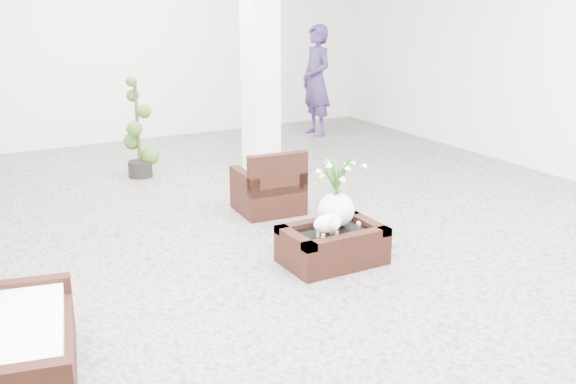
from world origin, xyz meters
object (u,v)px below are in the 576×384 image
loveseat (20,336)px  armchair (268,180)px  coffee_table (332,247)px  topiary (138,128)px

loveseat → armchair: bearing=-40.0°
coffee_table → topiary: size_ratio=0.68×
coffee_table → loveseat: size_ratio=0.68×
armchair → loveseat: size_ratio=0.55×
armchair → topiary: 2.28m
armchair → topiary: bearing=-64.2°
coffee_table → armchair: 1.65m
armchair → topiary: topiary is taller
coffee_table → armchair: armchair is taller
coffee_table → loveseat: 2.91m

